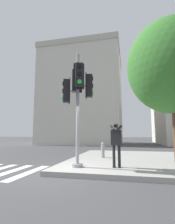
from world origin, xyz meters
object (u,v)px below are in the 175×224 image
(traffic_signal_pole, at_px, (78,91))
(street_tree, at_px, (171,66))
(fire_hydrant, at_px, (103,150))
(person_photographer, at_px, (116,140))

(traffic_signal_pole, distance_m, street_tree, 4.58)
(fire_hydrant, bearing_deg, person_photographer, -70.97)
(person_photographer, distance_m, fire_hydrant, 2.80)
(traffic_signal_pole, height_order, fire_hydrant, traffic_signal_pole)
(traffic_signal_pole, xyz_separation_m, street_tree, (3.94, 1.85, 1.42))
(street_tree, bearing_deg, fire_hydrant, 162.97)
(person_photographer, distance_m, street_tree, 4.45)
(traffic_signal_pole, bearing_deg, street_tree, 25.16)
(street_tree, distance_m, fire_hydrant, 5.30)
(person_photographer, bearing_deg, street_tree, 31.94)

